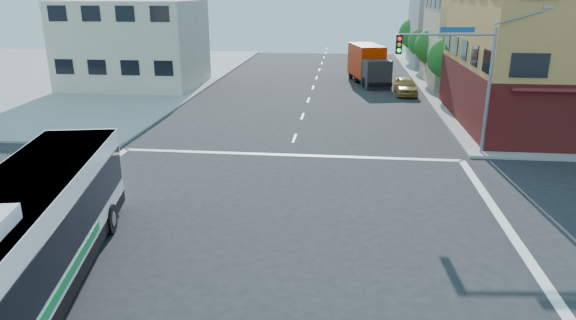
# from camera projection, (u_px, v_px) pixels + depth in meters

# --- Properties ---
(ground) EXTENTS (120.00, 120.00, 0.00)m
(ground) POSITION_uv_depth(u_px,v_px,m) (262.00, 229.00, 19.89)
(ground) COLOR black
(ground) RESTS_ON ground
(building_east_near) EXTENTS (12.06, 10.06, 9.00)m
(building_east_near) POSITION_uv_depth(u_px,v_px,m) (494.00, 39.00, 48.79)
(building_east_near) COLOR #C9B399
(building_east_near) RESTS_ON ground
(building_east_far) EXTENTS (12.06, 10.06, 10.00)m
(building_east_far) POSITION_uv_depth(u_px,v_px,m) (463.00, 24.00, 61.85)
(building_east_far) COLOR #979792
(building_east_far) RESTS_ON ground
(building_west) EXTENTS (12.06, 10.06, 8.00)m
(building_west) POSITION_uv_depth(u_px,v_px,m) (134.00, 44.00, 48.73)
(building_west) COLOR beige
(building_west) RESTS_ON ground
(signal_mast_ne) EXTENTS (7.91, 1.13, 8.07)m
(signal_mast_ne) POSITION_uv_depth(u_px,v_px,m) (459.00, 66.00, 27.41)
(signal_mast_ne) COLOR gray
(signal_mast_ne) RESTS_ON ground
(street_tree_a) EXTENTS (3.60, 3.60, 5.53)m
(street_tree_a) POSITION_uv_depth(u_px,v_px,m) (450.00, 55.00, 43.89)
(street_tree_a) COLOR #3C2215
(street_tree_a) RESTS_ON ground
(street_tree_b) EXTENTS (3.80, 3.80, 5.79)m
(street_tree_b) POSITION_uv_depth(u_px,v_px,m) (435.00, 44.00, 51.39)
(street_tree_b) COLOR #3C2215
(street_tree_b) RESTS_ON ground
(street_tree_c) EXTENTS (3.40, 3.40, 5.29)m
(street_tree_c) POSITION_uv_depth(u_px,v_px,m) (424.00, 40.00, 59.04)
(street_tree_c) COLOR #3C2215
(street_tree_c) RESTS_ON ground
(street_tree_d) EXTENTS (4.00, 4.00, 6.03)m
(street_tree_d) POSITION_uv_depth(u_px,v_px,m) (415.00, 31.00, 66.46)
(street_tree_d) COLOR #3C2215
(street_tree_d) RESTS_ON ground
(transit_bus) EXTENTS (5.47, 13.45, 3.89)m
(transit_bus) POSITION_uv_depth(u_px,v_px,m) (24.00, 240.00, 14.83)
(transit_bus) COLOR black
(transit_bus) RESTS_ON ground
(box_truck) EXTENTS (4.16, 8.57, 3.71)m
(box_truck) POSITION_uv_depth(u_px,v_px,m) (369.00, 65.00, 51.03)
(box_truck) COLOR #222327
(box_truck) RESTS_ON ground
(parked_car) EXTENTS (1.91, 4.55, 1.54)m
(parked_car) POSITION_uv_depth(u_px,v_px,m) (405.00, 86.00, 45.63)
(parked_car) COLOR #B38A43
(parked_car) RESTS_ON ground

